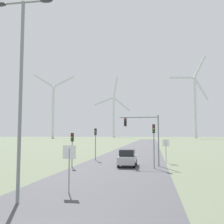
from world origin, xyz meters
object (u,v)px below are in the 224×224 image
object	(u,v)px
traffic_light_post_near_right	(154,136)
wind_turbine_center	(195,101)
car_approaching	(127,158)
stop_sign_far	(166,146)
traffic_light_post_near_left	(72,142)
traffic_light_post_mid_left	(95,137)
wind_turbine_left	(114,112)
traffic_light_mast_overhead	(144,129)
streetlamp	(21,74)
wind_turbine_far_left	(53,106)
stop_sign_near	(69,160)

from	to	relation	value
traffic_light_post_near_right	wind_turbine_center	distance (m)	196.90
wind_turbine_center	car_approaching	bearing A→B (deg)	-100.84
stop_sign_far	traffic_light_post_near_left	world-z (taller)	traffic_light_post_near_left
stop_sign_far	wind_turbine_center	xyz separation A→B (m)	(32.21, 186.80, 28.60)
traffic_light_post_near_left	stop_sign_far	bearing A→B (deg)	28.77
traffic_light_post_mid_left	wind_turbine_left	size ratio (longest dim) A/B	0.07
stop_sign_far	traffic_light_post_mid_left	world-z (taller)	traffic_light_post_mid_left
wind_turbine_left	traffic_light_post_near_right	bearing A→B (deg)	-80.35
stop_sign_far	traffic_light_mast_overhead	bearing A→B (deg)	-126.12
stop_sign_far	traffic_light_post_mid_left	distance (m)	9.50
streetlamp	wind_turbine_left	xyz separation A→B (m)	(-32.85, 248.34, 19.20)
traffic_light_post_near_right	traffic_light_post_mid_left	world-z (taller)	traffic_light_post_near_right
wind_turbine_far_left	traffic_light_post_mid_left	bearing A→B (deg)	-66.65
car_approaching	wind_turbine_center	size ratio (longest dim) A/B	0.06
wind_turbine_left	traffic_light_post_mid_left	bearing A→B (deg)	-81.97
traffic_light_post_mid_left	wind_turbine_far_left	size ratio (longest dim) A/B	0.07
stop_sign_far	wind_turbine_far_left	bearing A→B (deg)	115.44
stop_sign_near	traffic_light_mast_overhead	size ratio (longest dim) A/B	0.50
streetlamp	wind_turbine_center	xyz separation A→B (m)	(40.52, 206.85, 23.94)
traffic_light_post_mid_left	traffic_light_post_near_left	bearing A→B (deg)	-96.58
traffic_light_post_mid_left	wind_turbine_center	bearing A→B (deg)	77.36
traffic_light_post_near_left	wind_turbine_left	world-z (taller)	wind_turbine_left
stop_sign_near	wind_turbine_far_left	distance (m)	225.62
stop_sign_far	traffic_light_post_mid_left	size ratio (longest dim) A/B	0.67
streetlamp	wind_turbine_center	world-z (taller)	wind_turbine_center
stop_sign_near	car_approaching	bearing A→B (deg)	80.64
traffic_light_post_near_right	wind_turbine_left	size ratio (longest dim) A/B	0.07
traffic_light_post_near_right	traffic_light_mast_overhead	size ratio (longest dim) A/B	0.80
traffic_light_mast_overhead	wind_turbine_far_left	distance (m)	214.23
streetlamp	wind_turbine_left	bearing A→B (deg)	97.54
traffic_light_post_near_left	traffic_light_post_near_right	bearing A→B (deg)	1.78
traffic_light_post_near_left	wind_turbine_left	bearing A→B (deg)	97.57
traffic_light_mast_overhead	traffic_light_post_near_left	bearing A→B (deg)	-164.28
wind_turbine_center	traffic_light_post_near_left	bearing A→B (deg)	-102.40
streetlamp	wind_turbine_center	bearing A→B (deg)	78.92
streetlamp	stop_sign_far	world-z (taller)	streetlamp
traffic_light_post_near_right	traffic_light_post_mid_left	size ratio (longest dim) A/B	1.06
wind_turbine_far_left	wind_turbine_center	bearing A→B (deg)	-1.65
wind_turbine_left	traffic_light_mast_overhead	bearing A→B (deg)	-80.52
streetlamp	stop_sign_near	bearing A→B (deg)	56.36
streetlamp	wind_turbine_left	world-z (taller)	wind_turbine_left
streetlamp	car_approaching	xyz separation A→B (m)	(4.00, 16.04, -5.73)
traffic_light_post_near_right	car_approaching	bearing A→B (deg)	156.43
wind_turbine_left	wind_turbine_center	size ratio (longest dim) A/B	0.90
traffic_light_post_near_right	traffic_light_mast_overhead	distance (m)	2.27
stop_sign_far	wind_turbine_left	world-z (taller)	wind_turbine_left
traffic_light_mast_overhead	streetlamp	bearing A→B (deg)	-109.30
traffic_light_post_near_right	wind_turbine_far_left	size ratio (longest dim) A/B	0.08
traffic_light_post_near_left	car_approaching	distance (m)	6.23
traffic_light_post_near_right	wind_turbine_far_left	bearing A→B (deg)	114.49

